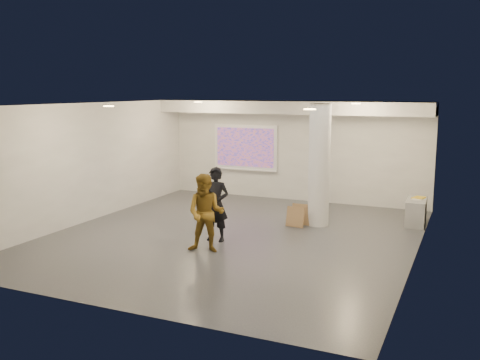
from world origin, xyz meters
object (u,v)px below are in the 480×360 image
at_px(column, 319,165).
at_px(credenza, 416,212).
at_px(projection_screen, 245,148).
at_px(woman, 216,204).
at_px(man, 206,213).

xyz_separation_m(column, credenza, (2.22, 1.07, -1.18)).
bearing_deg(credenza, projection_screen, 161.45).
bearing_deg(column, woman, -126.96).
height_order(column, man, column).
relative_size(credenza, man, 0.67).
bearing_deg(man, credenza, 34.81).
distance_m(credenza, woman, 5.17).
height_order(column, woman, column).
bearing_deg(projection_screen, column, -40.56).
distance_m(woman, man, 0.84).
xyz_separation_m(credenza, man, (-3.74, -4.15, 0.50)).
relative_size(projection_screen, credenza, 1.92).
height_order(column, credenza, column).
distance_m(projection_screen, woman, 5.16).
relative_size(projection_screen, woman, 1.27).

